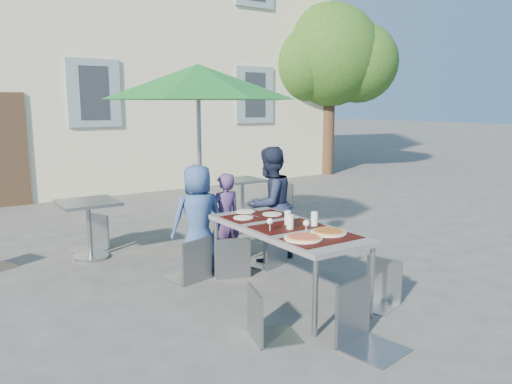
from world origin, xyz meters
TOP-DOWN VIEW (x-y plane):
  - ground at (0.00, 0.00)m, footprint 90.00×90.00m
  - tree at (6.55, 7.54)m, footprint 3.60×3.00m
  - dining_table at (-0.04, 0.76)m, footprint 0.80×1.85m
  - pizza_near_left at (-0.22, 0.28)m, footprint 0.35×0.35m
  - pizza_near_right at (0.12, 0.31)m, footprint 0.35×0.35m
  - glassware at (-0.00, 0.67)m, footprint 0.57×0.43m
  - place_settings at (-0.03, 1.38)m, footprint 0.62×0.50m
  - child_0 at (-0.42, 1.99)m, footprint 0.68×0.49m
  - child_1 at (-0.03, 2.04)m, footprint 0.43×0.29m
  - child_2 at (0.53, 1.87)m, footprint 0.78×0.56m
  - chair_0 at (-0.65, 1.74)m, footprint 0.51×0.51m
  - chair_1 at (-0.19, 1.62)m, footprint 0.50×0.51m
  - chair_2 at (0.40, 1.67)m, footprint 0.54×0.54m
  - chair_3 at (-0.77, 0.09)m, footprint 0.48×0.47m
  - chair_4 at (0.63, 0.09)m, footprint 0.48×0.47m
  - chair_5 at (-0.16, -0.46)m, footprint 0.52×0.53m
  - patio_umbrella at (-0.01, 2.73)m, footprint 2.55×2.55m
  - cafe_table_0 at (-1.37, 3.21)m, footprint 0.71×0.71m
  - bg_chair_r_0 at (-1.22, 3.61)m, footprint 0.52×0.52m
  - cafe_table_1 at (1.50, 4.07)m, footprint 0.65×0.65m
  - bg_chair_l_1 at (1.07, 4.53)m, footprint 0.57×0.56m
  - bg_chair_r_1 at (2.66, 4.46)m, footprint 0.41×0.40m

SIDE VIEW (x-z plane):
  - ground at x=0.00m, z-range 0.00..0.00m
  - cafe_table_1 at x=1.50m, z-range 0.11..0.80m
  - chair_4 at x=0.63m, z-range 0.07..0.92m
  - chair_3 at x=-0.77m, z-range 0.07..0.93m
  - cafe_table_0 at x=-1.37m, z-range 0.14..0.90m
  - bg_chair_r_1 at x=2.66m, z-range 0.07..0.98m
  - chair_1 at x=-0.19m, z-range 0.08..0.98m
  - bg_chair_r_0 at x=-1.22m, z-range 0.08..0.99m
  - chair_0 at x=-0.65m, z-range 0.08..1.02m
  - chair_2 at x=0.40m, z-range 0.08..1.04m
  - child_1 at x=-0.03m, z-range 0.00..1.15m
  - bg_chair_l_1 at x=1.07m, z-range 0.09..1.07m
  - chair_5 at x=-0.16m, z-range 0.09..1.11m
  - child_0 at x=-0.42m, z-range 0.00..1.29m
  - dining_table at x=-0.04m, z-range 0.32..1.07m
  - child_2 at x=0.53m, z-range 0.00..1.46m
  - place_settings at x=-0.03m, z-range 0.76..0.77m
  - pizza_near_right at x=0.12m, z-range 0.75..0.78m
  - pizza_near_left at x=-0.22m, z-range 0.75..0.78m
  - glassware at x=0.00m, z-range 0.75..0.90m
  - patio_umbrella at x=-0.01m, z-range 1.00..3.48m
  - tree at x=6.55m, z-range 0.90..5.60m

